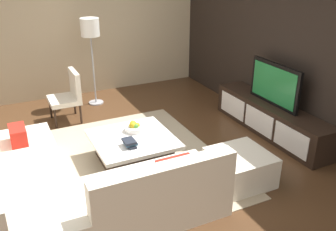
# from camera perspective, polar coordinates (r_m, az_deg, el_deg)

# --- Properties ---
(ground_plane) EXTENTS (14.00, 14.00, 0.00)m
(ground_plane) POSITION_cam_1_polar(r_m,az_deg,el_deg) (5.11, -5.95, -7.88)
(ground_plane) COLOR #4C301C
(feature_wall_back) EXTENTS (6.40, 0.12, 2.80)m
(feature_wall_back) POSITION_cam_1_polar(r_m,az_deg,el_deg) (5.95, 18.99, 10.22)
(feature_wall_back) COLOR black
(feature_wall_back) RESTS_ON ground
(side_wall_left) EXTENTS (0.12, 5.20, 2.80)m
(side_wall_left) POSITION_cam_1_polar(r_m,az_deg,el_deg) (7.60, -13.61, 13.56)
(side_wall_left) COLOR #C6B28E
(side_wall_left) RESTS_ON ground
(area_rug) EXTENTS (3.03, 2.52, 0.01)m
(area_rug) POSITION_cam_1_polar(r_m,az_deg,el_deg) (5.18, -6.34, -7.30)
(area_rug) COLOR tan
(area_rug) RESTS_ON ground
(media_console) EXTENTS (2.31, 0.47, 0.50)m
(media_console) POSITION_cam_1_polar(r_m,az_deg,el_deg) (6.11, 15.51, -0.46)
(media_console) COLOR black
(media_console) RESTS_ON ground
(television) EXTENTS (1.04, 0.06, 0.65)m
(television) POSITION_cam_1_polar(r_m,az_deg,el_deg) (5.90, 16.12, 4.65)
(television) COLOR black
(television) RESTS_ON media_console
(sectional_couch) EXTENTS (2.49, 2.40, 0.80)m
(sectional_couch) POSITION_cam_1_polar(r_m,az_deg,el_deg) (4.35, -14.56, -10.51)
(sectional_couch) COLOR beige
(sectional_couch) RESTS_ON ground
(coffee_table) EXTENTS (1.05, 1.07, 0.38)m
(coffee_table) POSITION_cam_1_polar(r_m,az_deg,el_deg) (5.11, -5.38, -5.18)
(coffee_table) COLOR black
(coffee_table) RESTS_ON ground
(accent_chair_near) EXTENTS (0.54, 0.50, 0.87)m
(accent_chair_near) POSITION_cam_1_polar(r_m,az_deg,el_deg) (6.49, -15.03, 3.36)
(accent_chair_near) COLOR black
(accent_chair_near) RESTS_ON ground
(floor_lamp) EXTENTS (0.34, 0.34, 1.62)m
(floor_lamp) POSITION_cam_1_polar(r_m,az_deg,el_deg) (6.92, -11.91, 12.46)
(floor_lamp) COLOR #A5A5AA
(floor_lamp) RESTS_ON ground
(ottoman) EXTENTS (0.70, 0.70, 0.40)m
(ottoman) POSITION_cam_1_polar(r_m,az_deg,el_deg) (4.77, 11.02, -7.90)
(ottoman) COLOR beige
(ottoman) RESTS_ON ground
(fruit_bowl) EXTENTS (0.28, 0.28, 0.14)m
(fruit_bowl) POSITION_cam_1_polar(r_m,az_deg,el_deg) (5.19, -5.19, -1.85)
(fruit_bowl) COLOR silver
(fruit_bowl) RESTS_ON coffee_table
(book_stack) EXTENTS (0.21, 0.16, 0.09)m
(book_stack) POSITION_cam_1_polar(r_m,az_deg,el_deg) (4.79, -5.88, -4.22)
(book_stack) COLOR #1E232D
(book_stack) RESTS_ON coffee_table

